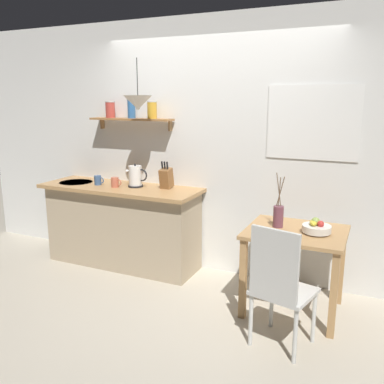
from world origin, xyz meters
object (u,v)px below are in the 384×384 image
Objects in this scene: dining_chair_near at (279,284)px; knife_block at (166,178)px; coffee_mug_spare at (115,182)px; coffee_mug_by_sink at (98,180)px; pendant_lamp at (138,102)px; twig_vase at (278,216)px; dining_table at (295,245)px; fruit_bowl at (316,227)px; electric_kettle at (136,176)px.

knife_block is (-1.47, 1.01, 0.50)m from dining_chair_near.
dining_chair_near is 7.66× the size of coffee_mug_spare.
coffee_mug_by_sink is 0.24× the size of pendant_lamp.
twig_vase is 3.79× the size of coffee_mug_spare.
dining_table is 6.57× the size of coffee_mug_spare.
dining_table is 2.05m from coffee_mug_spare.
coffee_mug_spare reaches higher than fruit_bowl.
fruit_bowl is 0.50× the size of twig_vase.
knife_block is at bearing 50.47° from pendant_lamp.
dining_table is 2.05m from pendant_lamp.
dining_table is 2.82× the size of knife_block.
coffee_mug_by_sink is at bearing 172.62° from pendant_lamp.
knife_block is (0.35, 0.06, 0.00)m from electric_kettle.
fruit_bowl is 0.94× the size of electric_kettle.
twig_vase is 3.96× the size of coffee_mug_by_sink.
dining_chair_near is at bearing -34.38° from knife_block.
twig_vase reaches higher than coffee_mug_spare.
electric_kettle is at bearing -169.75° from knife_block.
twig_vase is 1.85m from coffee_mug_spare.
fruit_bowl is (0.16, 0.63, 0.27)m from dining_chair_near.
twig_vase is at bearing 169.78° from dining_table.
dining_chair_near is at bearing -20.79° from coffee_mug_by_sink.
twig_vase is (-0.34, 0.04, 0.05)m from fruit_bowl.
dining_chair_near is 3.80× the size of electric_kettle.
knife_block is at bearing 145.62° from dining_chair_near.
knife_block is 0.85m from pendant_lamp.
coffee_mug_spare is (-2.17, 0.20, 0.17)m from fruit_bowl.
pendant_lamp is (0.16, -0.17, 0.79)m from electric_kettle.
dining_table is 1.88m from electric_kettle.
pendant_lamp is at bearing 175.34° from fruit_bowl.
pendant_lamp is (-1.65, 0.14, 1.21)m from dining_table.
coffee_mug_spare is (-0.54, -0.17, -0.06)m from knife_block.
knife_block is (-1.46, 0.37, 0.42)m from dining_table.
electric_kettle is (-1.64, 0.27, 0.18)m from twig_vase.
twig_vase is at bearing -5.08° from coffee_mug_by_sink.
electric_kettle is 0.35m from knife_block.
coffee_mug_spare is at bearing -150.19° from electric_kettle.
pendant_lamp reaches higher than electric_kettle.
electric_kettle reaches higher than fruit_bowl.
dining_chair_near is 4.06× the size of fruit_bowl.
coffee_mug_spare reaches higher than dining_table.
pendant_lamp is (0.60, -0.08, 0.86)m from coffee_mug_by_sink.
dining_chair_near is 2.02× the size of twig_vase.
dining_table is 1.68× the size of pendant_lamp.
coffee_mug_by_sink reaches higher than fruit_bowl.
dining_chair_near is at bearing -75.16° from twig_vase.
fruit_bowl is at bearing 76.06° from dining_chair_near.
dining_chair_near reaches higher than dining_table.
dining_chair_near is 1.86m from knife_block.
fruit_bowl is 0.81× the size of knife_block.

